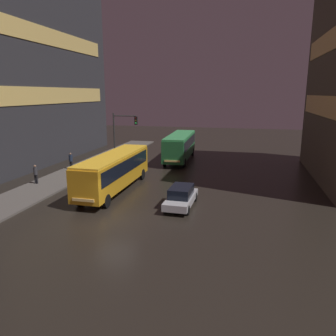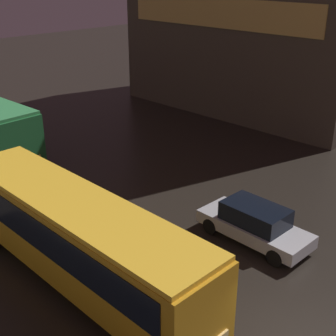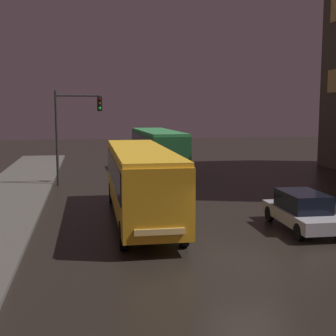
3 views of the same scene
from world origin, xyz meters
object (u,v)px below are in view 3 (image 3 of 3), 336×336
object	(u,v)px
car_taxi	(302,210)
traffic_light_main	(73,122)
bus_far	(158,147)
bus_near	(141,176)

from	to	relation	value
car_taxi	traffic_light_main	xyz separation A→B (m)	(-9.23, 12.47, 3.19)
traffic_light_main	car_taxi	bearing A→B (deg)	-53.50
car_taxi	bus_far	bearing A→B (deg)	-76.98
bus_near	traffic_light_main	size ratio (longest dim) A/B	1.88
bus_near	car_taxi	distance (m)	6.81
bus_far	car_taxi	bearing A→B (deg)	99.66
bus_far	car_taxi	distance (m)	16.65
bus_far	traffic_light_main	xyz separation A→B (m)	(-5.88, -3.79, 1.98)
bus_far	car_taxi	size ratio (longest dim) A/B	2.28
bus_near	traffic_light_main	bearing A→B (deg)	-72.37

